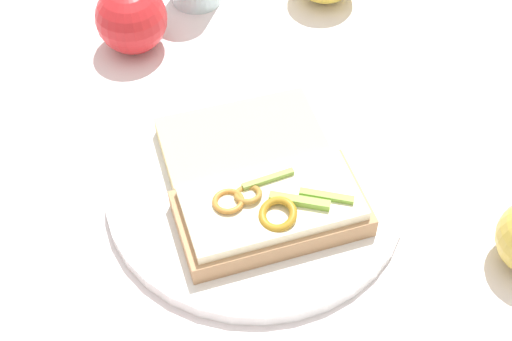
# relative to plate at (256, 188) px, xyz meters

# --- Properties ---
(ground_plane) EXTENTS (2.00, 2.00, 0.00)m
(ground_plane) POSITION_rel_plate_xyz_m (0.00, 0.00, -0.01)
(ground_plane) COLOR silver
(ground_plane) RESTS_ON ground
(plate) EXTENTS (0.30, 0.30, 0.01)m
(plate) POSITION_rel_plate_xyz_m (0.00, 0.00, 0.00)
(plate) COLOR white
(plate) RESTS_ON ground_plane
(sandwich) EXTENTS (0.17, 0.20, 0.04)m
(sandwich) POSITION_rel_plate_xyz_m (0.04, -0.02, 0.02)
(sandwich) COLOR tan
(sandwich) RESTS_ON plate
(bread_slice_side) EXTENTS (0.17, 0.19, 0.02)m
(bread_slice_side) POSITION_rel_plate_xyz_m (-0.04, 0.02, 0.02)
(bread_slice_side) COLOR beige
(bread_slice_side) RESTS_ON plate
(apple_4) EXTENTS (0.09, 0.09, 0.08)m
(apple_4) POSITION_rel_plate_xyz_m (-0.26, 0.07, 0.03)
(apple_4) COLOR red
(apple_4) RESTS_ON ground_plane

